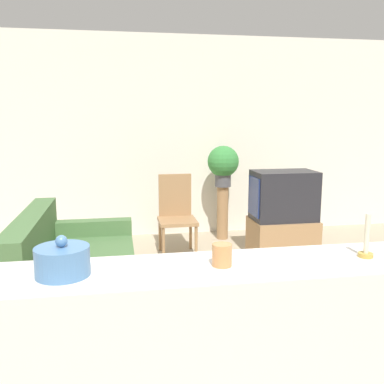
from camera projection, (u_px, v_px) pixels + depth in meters
name	position (u px, v px, depth m)	size (l,w,h in m)	color
ground_plane	(206.00, 377.00, 2.71)	(14.00, 14.00, 0.00)	tan
wall_back	(155.00, 137.00, 5.80)	(9.00, 0.06, 2.70)	silver
couch	(73.00, 273.00, 3.73)	(0.96, 1.64, 0.81)	#476B3D
tv_stand	(282.00, 238.00, 4.98)	(0.73, 0.53, 0.45)	#9E754C
television	(283.00, 195.00, 4.90)	(0.72, 0.45, 0.56)	#232328
wooden_chair	(176.00, 212.00, 5.12)	(0.44, 0.44, 0.94)	#9E754C
plant_stand	(223.00, 213.00, 5.72)	(0.15, 0.15, 0.71)	#9E754C
potted_plant	(223.00, 163.00, 5.61)	(0.41, 0.41, 0.54)	#4C4C51
foreground_counter	(234.00, 362.00, 2.01)	(2.49, 0.44, 0.96)	silver
decorative_bowl	(62.00, 261.00, 1.79)	(0.23, 0.23, 0.17)	#4C7AAD
candle_jar	(222.00, 255.00, 1.91)	(0.09, 0.09, 0.10)	#C6844C
candlestick	(366.00, 244.00, 2.03)	(0.07, 0.07, 0.21)	#B7933D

